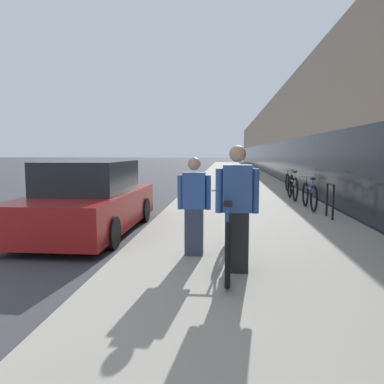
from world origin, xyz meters
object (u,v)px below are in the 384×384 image
Objects in this scene: person_rider at (237,209)px; cruiser_bike_farthest at (289,183)px; person_bystander at (194,206)px; parked_sedan_curbside at (90,201)px; tandem_bicycle at (227,235)px; bike_rack_hoop at (330,197)px; cruiser_bike_nearest at (309,195)px; cruiser_bike_middle at (292,187)px.

person_rider reaches higher than cruiser_bike_farthest.
parked_sedan_curbside is (-2.45, 2.11, -0.22)m from person_bystander.
bike_rack_hoop is at bearing 57.90° from tandem_bicycle.
tandem_bicycle reaches higher than cruiser_bike_nearest.
person_bystander is 0.88× the size of cruiser_bike_farthest.
bike_rack_hoop is 5.62m from parked_sedan_curbside.
tandem_bicycle reaches higher than cruiser_bike_farthest.
person_bystander is 3.24m from parked_sedan_curbside.
parked_sedan_curbside is (-5.43, -7.25, 0.16)m from cruiser_bike_farthest.
person_rider is 0.97× the size of cruiser_bike_farthest.
person_rider is at bearing -42.91° from parked_sedan_curbside.
person_bystander reaches higher than bike_rack_hoop.
cruiser_bike_farthest is (0.28, 2.33, -0.03)m from cruiser_bike_middle.
parked_sedan_curbside is (-5.44, -1.42, 0.03)m from bike_rack_hoop.
tandem_bicycle is 7.76m from cruiser_bike_middle.
cruiser_bike_middle is 0.40× the size of parked_sedan_curbside.
tandem_bicycle is at bearing -40.48° from parked_sedan_curbside.
bike_rack_hoop is 3.51m from cruiser_bike_middle.
person_bystander is at bearing 140.72° from tandem_bicycle.
person_bystander reaches higher than cruiser_bike_middle.
person_rider is at bearing -104.88° from cruiser_bike_middle.
cruiser_bike_farthest is at bearing 83.10° from cruiser_bike_middle.
cruiser_bike_middle is at bearing 73.61° from tandem_bicycle.
cruiser_bike_nearest is 1.03× the size of cruiser_bike_farthest.
tandem_bicycle is 0.60× the size of parked_sedan_curbside.
cruiser_bike_middle is at bearing 68.97° from person_bystander.
person_rider reaches higher than cruiser_bike_nearest.
tandem_bicycle is 5.84m from cruiser_bike_nearest.
cruiser_bike_middle is (2.19, 7.45, -0.00)m from tandem_bicycle.
tandem_bicycle is 4.67m from bike_rack_hoop.
person_bystander is 1.79× the size of bike_rack_hoop.
person_rider is 0.99m from person_bystander.
parked_sedan_curbside is (-5.26, -2.84, 0.16)m from cruiser_bike_nearest.
person_rider is 1.11× the size of person_bystander.
bike_rack_hoop is 0.47× the size of cruiser_bike_nearest.
cruiser_bike_middle reaches higher than cruiser_bike_farthest.
person_bystander is at bearing -107.69° from cruiser_bike_farthest.
cruiser_bike_nearest reaches higher than bike_rack_hoop.
tandem_bicycle is 1.56× the size of cruiser_bike_farthest.
cruiser_bike_middle is at bearing 94.70° from bike_rack_hoop.
parked_sedan_curbside is at bearing -165.34° from bike_rack_hoop.
tandem_bicycle is at bearing -104.19° from cruiser_bike_farthest.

